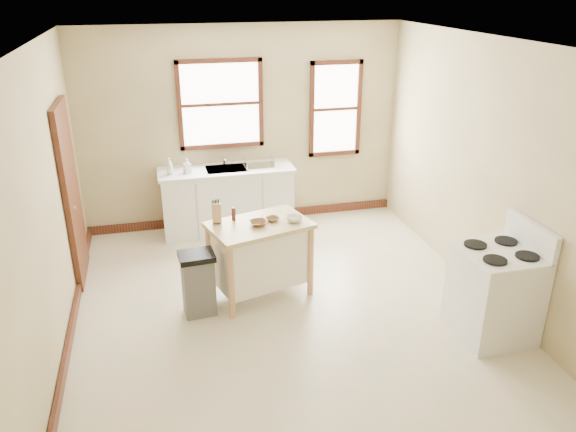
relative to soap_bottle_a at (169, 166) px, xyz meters
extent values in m
plane|color=beige|center=(1.06, -2.13, -1.03)|extent=(5.00, 5.00, 0.00)
plane|color=white|center=(1.06, -2.13, 1.77)|extent=(5.00, 5.00, 0.00)
cube|color=#C8B684|center=(1.06, 0.37, 0.37)|extent=(4.50, 0.04, 2.80)
cube|color=#C8B684|center=(-1.19, -2.13, 0.37)|extent=(0.04, 5.00, 2.80)
cube|color=#C8B684|center=(3.31, -2.13, 0.37)|extent=(0.04, 5.00, 2.80)
cube|color=#3B1510|center=(-1.15, -0.83, 0.02)|extent=(0.06, 0.90, 2.10)
cube|color=#3B1510|center=(1.06, 0.34, -0.97)|extent=(4.50, 0.04, 0.12)
cube|color=#3B1510|center=(-1.16, -2.13, -0.97)|extent=(0.04, 5.00, 0.12)
cylinder|color=silver|center=(0.76, 0.25, 0.00)|extent=(0.03, 0.03, 0.22)
imported|color=#B2B2B2|center=(0.00, 0.00, 0.00)|extent=(0.11, 0.11, 0.22)
imported|color=#B2B2B2|center=(0.23, 0.01, -0.01)|extent=(0.12, 0.12, 0.20)
cylinder|color=#421C12|center=(0.60, -1.64, -0.08)|extent=(0.06, 0.06, 0.15)
imported|color=brown|center=(0.84, -1.83, -0.13)|extent=(0.21, 0.21, 0.05)
imported|color=brown|center=(1.02, -1.75, -0.14)|extent=(0.19, 0.19, 0.04)
imported|color=silver|center=(1.24, -1.83, -0.13)|extent=(0.20, 0.20, 0.06)
camera|label=1|loc=(-0.17, -7.28, 2.30)|focal=35.00mm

